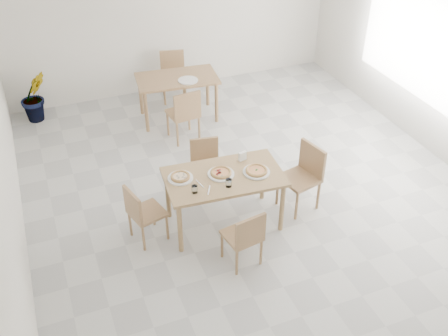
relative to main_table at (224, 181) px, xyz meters
name	(u,v)px	position (x,y,z in m)	size (l,w,h in m)	color
room	(433,50)	(3.57, 0.79, 0.84)	(7.28, 7.00, 7.00)	beige
main_table	(224,181)	(0.00, 0.00, 0.00)	(1.49, 0.92, 0.75)	tan
chair_south	(245,235)	(-0.05, -0.77, -0.21)	(0.44, 0.44, 0.78)	#A77F53
chair_north	(206,163)	(0.03, 0.75, -0.21)	(0.44, 0.44, 0.78)	#A77F53
chair_west	(141,211)	(-1.03, 0.07, -0.21)	(0.47, 0.47, 0.78)	#A77F53
chair_east	(305,172)	(1.11, -0.03, -0.14)	(0.53, 0.53, 0.90)	#A77F53
plate_margherita	(256,172)	(0.39, -0.09, 0.10)	(0.33, 0.33, 0.02)	white
plate_mushroom	(180,178)	(-0.51, 0.14, 0.10)	(0.31, 0.31, 0.02)	white
plate_pepperoni	(221,174)	(-0.03, 0.03, 0.10)	(0.33, 0.33, 0.02)	white
pizza_margherita	(256,170)	(0.39, -0.09, 0.12)	(0.33, 0.33, 0.03)	#E6C06C
pizza_mushroom	(180,176)	(-0.51, 0.14, 0.12)	(0.27, 0.27, 0.03)	#E6C06C
pizza_pepperoni	(221,172)	(-0.03, 0.03, 0.12)	(0.29, 0.29, 0.03)	#E6C06C
tumbler_a	(229,183)	(-0.03, -0.22, 0.14)	(0.07, 0.07, 0.10)	white
tumbler_b	(195,189)	(-0.44, -0.18, 0.13)	(0.07, 0.07, 0.09)	white
napkin_holder	(242,157)	(0.33, 0.22, 0.15)	(0.12, 0.08, 0.12)	silver
fork_a	(200,184)	(-0.33, -0.05, 0.09)	(0.01, 0.18, 0.01)	silver
fork_b	(209,190)	(-0.27, -0.21, 0.09)	(0.01, 0.18, 0.01)	silver
second_table	(177,83)	(0.28, 2.81, -0.01)	(1.38, 0.88, 0.75)	#A77F53
chair_back_s	(185,112)	(0.17, 2.07, -0.15)	(0.49, 0.49, 0.89)	#A77F53
chair_back_n	(173,72)	(0.43, 3.55, -0.16)	(0.51, 0.51, 0.86)	#A77F53
plate_empty	(188,80)	(0.41, 2.62, 0.10)	(0.32, 0.32, 0.02)	white
potted_plant	(35,96)	(-1.95, 3.64, -0.23)	(0.47, 0.38, 0.86)	#2A611D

